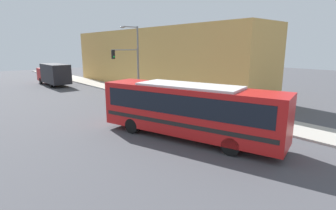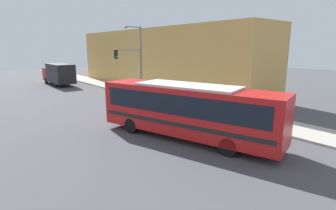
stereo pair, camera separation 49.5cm
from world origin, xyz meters
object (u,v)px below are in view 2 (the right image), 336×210
parking_meter (166,93)px  street_lamp (139,56)px  delivery_truck (59,73)px  city_bus (187,108)px  fire_hydrant (191,104)px  traffic_light_pole (132,64)px

parking_meter → street_lamp: (-0.01, 4.69, 3.48)m
delivery_truck → parking_meter: 20.32m
delivery_truck → street_lamp: (4.11, -15.20, 2.84)m
city_bus → delivery_truck: (1.45, 28.80, -0.22)m
city_bus → fire_hydrant: city_bus is taller
fire_hydrant → parking_meter: (0.00, 3.54, 0.53)m
delivery_truck → traffic_light_pole: 15.71m
city_bus → fire_hydrant: bearing=27.8°
city_bus → street_lamp: bearing=51.6°
delivery_truck → street_lamp: street_lamp is taller
traffic_light_pole → parking_meter: 5.42m
traffic_light_pole → street_lamp: street_lamp is taller
delivery_truck → parking_meter: size_ratio=5.99×
fire_hydrant → street_lamp: street_lamp is taller
parking_meter → delivery_truck: bearing=101.7°
parking_meter → traffic_light_pole: bearing=102.0°
traffic_light_pole → street_lamp: size_ratio=0.69×
city_bus → fire_hydrant: 7.86m
city_bus → traffic_light_pole: traffic_light_pole is taller
fire_hydrant → street_lamp: size_ratio=0.10×
street_lamp → city_bus: bearing=-112.2°
fire_hydrant → traffic_light_pole: bearing=96.9°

